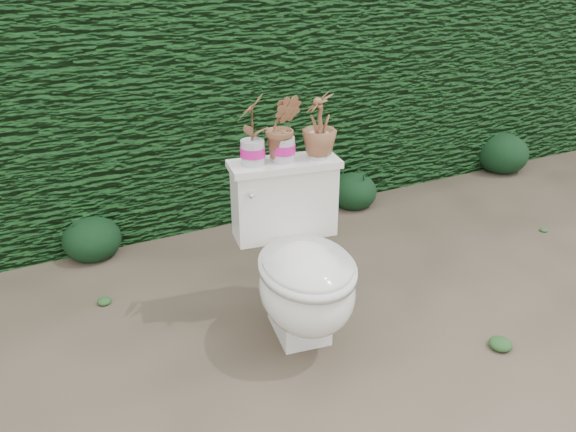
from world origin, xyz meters
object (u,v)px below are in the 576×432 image
toilet (301,268)px  potted_plant_right (319,127)px  potted_plant_left (252,131)px  potted_plant_center (283,130)px

toilet → potted_plant_right: bearing=55.6°
toilet → potted_plant_left: potted_plant_left is taller
potted_plant_right → toilet: bearing=-14.2°
potted_plant_left → potted_plant_center: 0.14m
potted_plant_left → potted_plant_center: potted_plant_left is taller
toilet → potted_plant_center: potted_plant_center is taller
potted_plant_left → potted_plant_right: 0.31m
potted_plant_right → potted_plant_center: bearing=-69.7°
potted_plant_left → potted_plant_right: potted_plant_left is taller
potted_plant_center → potted_plant_right: (0.17, -0.03, -0.00)m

